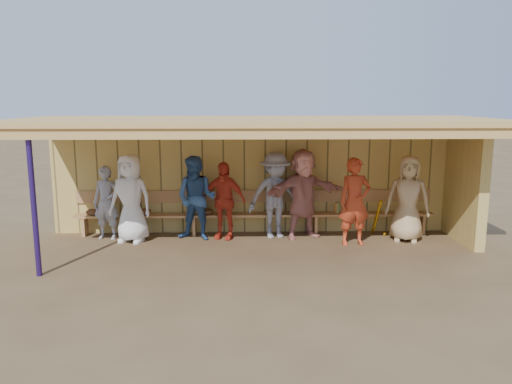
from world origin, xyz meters
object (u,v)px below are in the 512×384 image
(player_h, at_px, (408,199))
(player_c, at_px, (196,198))
(player_g, at_px, (355,202))
(bench, at_px, (255,210))
(player_e, at_px, (275,195))
(player_b, at_px, (131,198))
(player_d, at_px, (223,200))
(player_f, at_px, (303,193))
(player_a, at_px, (106,203))

(player_h, bearing_deg, player_c, -165.73)
(player_g, relative_size, bench, 0.23)
(player_c, distance_m, player_e, 1.62)
(player_b, relative_size, player_c, 1.03)
(player_c, bearing_deg, player_g, 7.72)
(player_b, bearing_deg, player_e, 18.43)
(player_b, bearing_deg, player_d, 19.85)
(player_c, relative_size, player_h, 0.98)
(player_d, xyz_separation_m, player_f, (1.64, 0.04, 0.13))
(player_c, distance_m, player_g, 3.18)
(player_d, height_order, player_e, player_e)
(player_e, height_order, bench, player_e)
(player_b, bearing_deg, player_f, 17.66)
(player_a, bearing_deg, bench, 15.64)
(player_b, bearing_deg, player_c, 19.72)
(player_b, distance_m, player_g, 4.45)
(bench, bearing_deg, player_a, -174.29)
(player_d, relative_size, player_g, 0.92)
(player_c, bearing_deg, player_e, 19.84)
(player_a, height_order, player_b, player_b)
(player_a, bearing_deg, player_b, -13.47)
(player_b, bearing_deg, player_h, 12.53)
(player_b, relative_size, player_d, 1.12)
(player_c, height_order, player_g, player_g)
(player_c, xyz_separation_m, player_g, (3.14, -0.47, 0.00))
(player_a, bearing_deg, player_c, 6.75)
(player_a, distance_m, bench, 3.08)
(player_c, xyz_separation_m, player_f, (2.19, 0.10, 0.07))
(player_g, bearing_deg, bench, 148.81)
(player_d, bearing_deg, player_h, 12.14)
(player_d, xyz_separation_m, bench, (0.66, 0.35, -0.27))
(player_d, height_order, player_h, player_h)
(player_d, relative_size, player_e, 0.89)
(player_e, distance_m, player_f, 0.58)
(player_d, relative_size, player_f, 0.86)
(player_f, relative_size, player_g, 1.07)
(player_a, height_order, player_c, player_c)
(player_e, distance_m, player_h, 2.67)
(player_b, relative_size, player_e, 1.00)
(player_a, relative_size, player_f, 0.82)
(player_a, xyz_separation_m, player_f, (4.04, 0.00, 0.17))
(player_c, relative_size, player_f, 0.93)
(player_h, bearing_deg, player_f, -172.12)
(player_e, distance_m, bench, 0.63)
(player_a, height_order, bench, player_a)
(player_h, height_order, bench, player_h)
(player_b, xyz_separation_m, player_g, (4.44, -0.33, -0.02))
(player_b, height_order, player_d, player_b)
(player_a, height_order, player_e, player_e)
(player_b, height_order, player_g, player_b)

